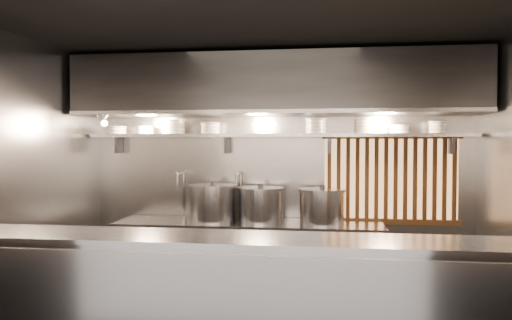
% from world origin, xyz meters
% --- Properties ---
extents(ceiling, '(4.50, 4.50, 0.00)m').
position_xyz_m(ceiling, '(0.00, 0.00, 2.80)').
color(ceiling, black).
rests_on(ceiling, wall_back).
extents(wall_back, '(4.50, 0.00, 4.50)m').
position_xyz_m(wall_back, '(0.00, 1.50, 1.40)').
color(wall_back, gray).
rests_on(wall_back, floor).
extents(wall_left, '(0.00, 3.00, 3.00)m').
position_xyz_m(wall_left, '(-2.25, 0.00, 1.40)').
color(wall_left, gray).
rests_on(wall_left, floor).
extents(serving_counter, '(4.50, 0.56, 1.13)m').
position_xyz_m(serving_counter, '(0.00, -0.96, 0.57)').
color(serving_counter, '#9F9FA4').
rests_on(serving_counter, floor).
extents(cooking_bench, '(3.00, 0.70, 0.90)m').
position_xyz_m(cooking_bench, '(-0.30, 1.13, 0.45)').
color(cooking_bench, '#9F9FA4').
rests_on(cooking_bench, floor).
extents(bowl_shelf, '(4.40, 0.34, 0.04)m').
position_xyz_m(bowl_shelf, '(0.00, 1.32, 1.88)').
color(bowl_shelf, '#9F9FA4').
rests_on(bowl_shelf, wall_back).
extents(exhaust_hood, '(4.40, 0.81, 0.65)m').
position_xyz_m(exhaust_hood, '(0.00, 1.10, 2.42)').
color(exhaust_hood, '#2D2D30').
rests_on(exhaust_hood, ceiling).
extents(wood_screen, '(1.56, 0.09, 1.04)m').
position_xyz_m(wood_screen, '(1.30, 1.45, 1.38)').
color(wood_screen, '#FCB671').
rests_on(wood_screen, wall_back).
extents(faucet_left, '(0.04, 0.30, 0.50)m').
position_xyz_m(faucet_left, '(-1.15, 1.37, 1.31)').
color(faucet_left, silver).
rests_on(faucet_left, wall_back).
extents(faucet_right, '(0.04, 0.30, 0.50)m').
position_xyz_m(faucet_right, '(-0.45, 1.37, 1.31)').
color(faucet_right, silver).
rests_on(faucet_right, wall_back).
extents(heat_lamp, '(0.25, 0.35, 0.20)m').
position_xyz_m(heat_lamp, '(-1.90, 0.85, 2.07)').
color(heat_lamp, '#9F9FA4').
rests_on(heat_lamp, exhaust_hood).
extents(pendant_bulb, '(0.09, 0.09, 0.19)m').
position_xyz_m(pendant_bulb, '(-0.10, 1.20, 1.96)').
color(pendant_bulb, '#2D2D30').
rests_on(pendant_bulb, exhaust_hood).
extents(stock_pot_left, '(0.59, 0.59, 0.46)m').
position_xyz_m(stock_pot_left, '(-0.71, 1.13, 1.11)').
color(stock_pot_left, '#9F9FA4').
rests_on(stock_pot_left, cooking_bench).
extents(stock_pot_mid, '(0.60, 0.60, 0.43)m').
position_xyz_m(stock_pot_mid, '(-0.17, 1.16, 1.10)').
color(stock_pot_mid, '#9F9FA4').
rests_on(stock_pot_mid, cooking_bench).
extents(stock_pot_right, '(0.62, 0.62, 0.43)m').
position_xyz_m(stock_pot_right, '(0.52, 1.11, 1.10)').
color(stock_pot_right, '#9F9FA4').
rests_on(stock_pot_right, cooking_bench).
extents(bowl_stack_0, '(0.24, 0.24, 0.09)m').
position_xyz_m(bowl_stack_0, '(-1.94, 1.32, 1.95)').
color(bowl_stack_0, white).
rests_on(bowl_stack_0, bowl_shelf).
extents(bowl_stack_1, '(0.21, 0.21, 0.09)m').
position_xyz_m(bowl_stack_1, '(-1.57, 1.32, 1.95)').
color(bowl_stack_1, white).
rests_on(bowl_stack_1, bowl_shelf).
extents(bowl_stack_2, '(0.24, 0.24, 0.17)m').
position_xyz_m(bowl_stack_2, '(-1.21, 1.32, 1.98)').
color(bowl_stack_2, white).
rests_on(bowl_stack_2, bowl_shelf).
extents(bowl_stack_3, '(0.23, 0.23, 0.13)m').
position_xyz_m(bowl_stack_3, '(-0.78, 1.32, 1.97)').
color(bowl_stack_3, white).
rests_on(bowl_stack_3, bowl_shelf).
extents(bowl_stack_4, '(0.24, 0.24, 0.17)m').
position_xyz_m(bowl_stack_4, '(0.45, 1.32, 1.98)').
color(bowl_stack_4, white).
rests_on(bowl_stack_4, bowl_shelf).
extents(bowl_stack_5, '(0.21, 0.21, 0.17)m').
position_xyz_m(bowl_stack_5, '(1.00, 1.32, 1.98)').
color(bowl_stack_5, white).
rests_on(bowl_stack_5, bowl_shelf).
extents(bowl_stack_6, '(0.22, 0.22, 0.09)m').
position_xyz_m(bowl_stack_6, '(1.37, 1.32, 1.95)').
color(bowl_stack_6, white).
rests_on(bowl_stack_6, bowl_shelf).
extents(bowl_stack_7, '(0.21, 0.21, 0.13)m').
position_xyz_m(bowl_stack_7, '(1.79, 1.32, 1.97)').
color(bowl_stack_7, white).
rests_on(bowl_stack_7, bowl_shelf).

